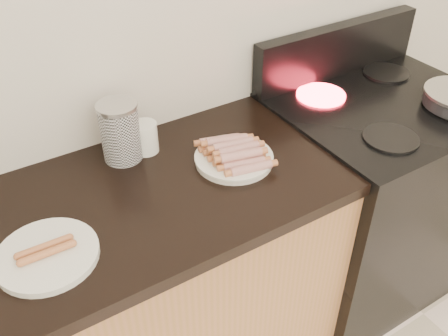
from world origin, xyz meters
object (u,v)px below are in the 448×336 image
stove (366,199)px  side_plate (47,255)px  main_plate (234,160)px  mug (145,137)px  canister (120,132)px

stove → side_plate: bearing=-176.3°
main_plate → mug: 0.28m
main_plate → mug: bearing=135.7°
stove → side_plate: (-1.26, -0.08, 0.45)m
stove → main_plate: main_plate is taller
canister → mug: 0.09m
stove → canister: 1.10m
main_plate → side_plate: (-0.60, -0.09, 0.00)m
stove → main_plate: 0.80m
stove → main_plate: (-0.66, 0.01, 0.45)m
main_plate → side_plate: size_ratio=0.95×
canister → mug: (0.08, -0.00, -0.05)m
side_plate → canister: bearing=42.2°
stove → mug: bearing=166.4°
main_plate → canister: canister is taller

